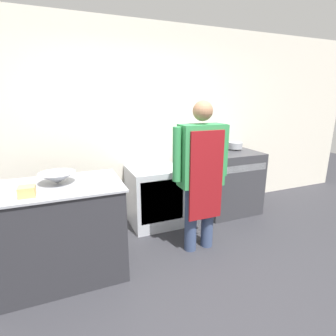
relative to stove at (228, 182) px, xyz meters
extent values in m
plane|color=#2D2D33|center=(-1.28, -1.53, -0.47)|extent=(14.00, 14.00, 0.00)
cube|color=silver|center=(-1.28, 0.41, 0.88)|extent=(8.00, 0.05, 2.70)
cube|color=#2D2D33|center=(-2.40, -0.68, -0.01)|extent=(1.13, 0.74, 0.92)
cube|color=#9EA0A8|center=(-2.40, -0.68, 0.46)|extent=(1.18, 0.77, 0.02)
cube|color=#38383D|center=(0.00, 0.00, 0.00)|extent=(0.84, 0.68, 0.94)
cube|color=#9EA0A8|center=(0.00, -0.32, 0.30)|extent=(0.77, 0.03, 0.10)
cube|color=#9EA0A8|center=(0.00, 0.32, 0.48)|extent=(0.84, 0.03, 0.02)
cube|color=silver|center=(-1.19, 0.04, -0.07)|extent=(0.68, 0.66, 0.80)
cube|color=silver|center=(-1.19, -0.28, -0.03)|extent=(0.58, 0.02, 0.56)
cylinder|color=#38476B|center=(-1.04, -0.76, -0.08)|extent=(0.14, 0.14, 0.78)
cylinder|color=#38476B|center=(-0.82, -0.76, -0.08)|extent=(0.14, 0.14, 0.78)
cube|color=#338C4C|center=(-0.93, -0.76, 0.64)|extent=(0.49, 0.22, 0.67)
cube|color=maroon|center=(-0.93, -0.88, 0.44)|extent=(0.39, 0.02, 0.97)
cylinder|color=#338C4C|center=(-1.22, -0.76, 0.68)|extent=(0.09, 0.09, 0.57)
cylinder|color=#338C4C|center=(-0.64, -0.76, 0.68)|extent=(0.09, 0.09, 0.57)
sphere|color=#9E7051|center=(-0.93, -0.76, 1.12)|extent=(0.21, 0.21, 0.21)
cone|color=#9EA0A8|center=(-2.38, -0.62, 0.52)|extent=(0.34, 0.34, 0.11)
cube|color=#D8B266|center=(-2.61, -0.89, 0.51)|extent=(0.13, 0.13, 0.08)
cylinder|color=#9EA0A8|center=(-0.19, 0.12, 0.60)|extent=(0.27, 0.27, 0.23)
ellipsoid|color=#9EA0A8|center=(-0.19, 0.12, 0.74)|extent=(0.26, 0.26, 0.05)
cylinder|color=#9EA0A8|center=(0.17, 0.12, 0.53)|extent=(0.22, 0.22, 0.10)
camera|label=1|loc=(-2.31, -3.18, 1.25)|focal=28.00mm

